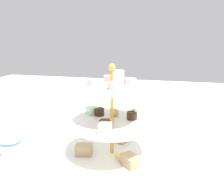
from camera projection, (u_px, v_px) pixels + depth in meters
name	position (u px, v px, depth m)	size (l,w,h in m)	color
ground_plane	(112.00, 156.00, 0.67)	(2.40, 2.40, 0.00)	white
tiered_serving_stand	(112.00, 128.00, 0.65)	(0.29, 0.29, 0.27)	white
water_glass_tall_right	(135.00, 107.00, 0.91)	(0.07, 0.07, 0.13)	silver
water_glass_short_left	(7.00, 176.00, 0.52)	(0.06, 0.06, 0.07)	silver
teacup_with_saucer	(11.00, 148.00, 0.66)	(0.09, 0.09, 0.05)	white
butter_knife_right	(54.00, 125.00, 0.90)	(0.17, 0.01, 0.00)	silver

